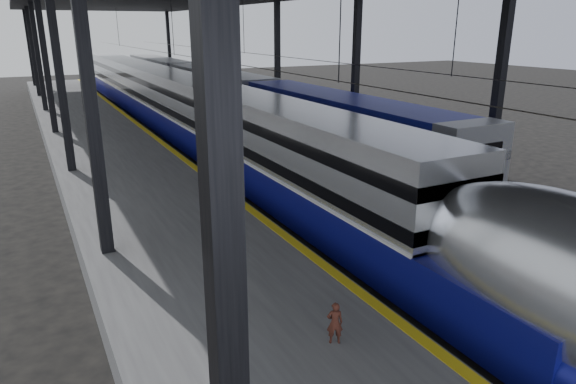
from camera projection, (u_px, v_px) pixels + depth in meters
ground at (371, 313)px, 13.54m from camera, size 160.00×160.00×0.00m
platform at (108, 152)px, 28.76m from camera, size 6.00×80.00×1.00m
yellow_strip at (157, 139)px, 29.83m from camera, size 0.30×80.00×0.01m
rails at (241, 145)px, 32.39m from camera, size 6.52×80.00×0.16m
tgv_train at (183, 110)px, 33.85m from camera, size 2.94×65.20×4.22m
second_train at (220, 94)px, 41.65m from camera, size 2.85×56.05×3.92m
child at (335, 323)px, 10.45m from camera, size 0.40×0.34×0.92m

